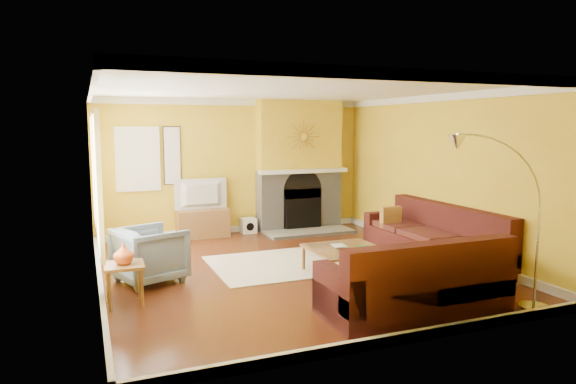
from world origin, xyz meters
name	(u,v)px	position (x,y,z in m)	size (l,w,h in m)	color
floor	(289,269)	(0.00, 0.00, -0.01)	(5.50, 6.00, 0.02)	#602B14
ceiling	(289,89)	(0.00, 0.00, 2.71)	(5.50, 6.00, 0.02)	white
wall_back	(234,166)	(0.00, 3.01, 1.35)	(5.50, 0.02, 2.70)	gold
wall_front	(406,212)	(0.00, -3.01, 1.35)	(5.50, 0.02, 2.70)	gold
wall_left	(93,189)	(-2.76, 0.00, 1.35)	(0.02, 6.00, 2.70)	gold
wall_right	(440,175)	(2.76, 0.00, 1.35)	(0.02, 6.00, 2.70)	gold
baseboard	(289,265)	(0.00, 0.00, 0.06)	(5.50, 6.00, 0.12)	white
crown_molding	(289,94)	(0.00, 0.00, 2.64)	(5.50, 6.00, 0.12)	white
window_left_near	(93,170)	(-2.72, 1.30, 1.50)	(0.06, 1.22, 1.72)	white
window_left_far	(96,182)	(-2.72, -0.60, 1.50)	(0.06, 1.22, 1.72)	white
window_back	(138,159)	(-1.90, 2.96, 1.55)	(0.82, 0.06, 1.22)	white
wall_art	(172,156)	(-1.25, 2.97, 1.60)	(0.34, 0.04, 1.14)	white
fireplace	(299,165)	(1.35, 2.80, 1.35)	(1.80, 0.40, 2.70)	gray
mantel	(304,171)	(1.35, 2.56, 1.25)	(1.92, 0.22, 0.08)	white
hearth	(309,232)	(1.35, 2.25, 0.03)	(1.80, 0.70, 0.06)	gray
sunburst	(304,137)	(1.35, 2.57, 1.95)	(0.70, 0.04, 0.70)	olive
rug	(289,263)	(0.10, 0.25, 0.01)	(2.40, 1.80, 0.02)	beige
sectional_sofa	(386,246)	(1.16, -0.88, 0.45)	(3.18, 3.65, 0.90)	#471916
coffee_table	(346,262)	(0.64, -0.64, 0.21)	(1.04, 1.04, 0.41)	white
media_console	(203,223)	(-0.74, 2.71, 0.27)	(1.00, 0.45, 0.55)	olive
tv	(202,194)	(-0.74, 2.71, 0.85)	(1.04, 0.14, 0.60)	black
subwoofer	(248,225)	(0.21, 2.79, 0.15)	(0.30, 0.30, 0.30)	white
armchair	(150,255)	(-2.05, 0.09, 0.39)	(0.83, 0.86, 0.78)	slate
side_table	(125,284)	(-2.45, -0.75, 0.25)	(0.46, 0.46, 0.51)	olive
vase	(124,254)	(-2.45, -0.75, 0.64)	(0.25, 0.25, 0.26)	#D8591E
book	(333,246)	(0.48, -0.54, 0.42)	(0.18, 0.24, 0.02)	white
arc_lamp	(501,228)	(1.46, -2.75, 1.04)	(1.32, 0.36, 2.07)	silver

